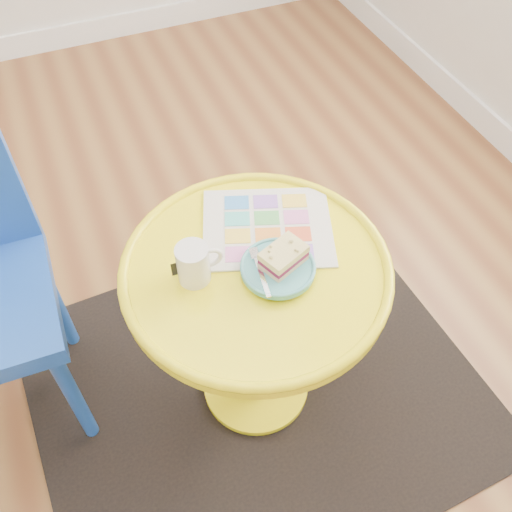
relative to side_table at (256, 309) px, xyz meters
name	(u,v)px	position (x,y,z in m)	size (l,w,h in m)	color
floor	(60,389)	(-0.56, 0.23, -0.43)	(4.00, 4.00, 0.00)	brown
rug	(256,386)	(0.00, 0.00, -0.42)	(1.30, 1.10, 0.01)	black
side_table	(256,309)	(0.00, 0.00, 0.00)	(0.63, 0.63, 0.60)	yellow
newspaper	(267,227)	(0.07, 0.10, 0.17)	(0.31, 0.26, 0.01)	silver
mug	(194,263)	(-0.14, 0.03, 0.22)	(0.11, 0.07, 0.10)	white
plate	(278,268)	(0.04, -0.04, 0.18)	(0.17, 0.17, 0.02)	#4FA5A8
cake_slice	(283,257)	(0.05, -0.03, 0.21)	(0.12, 0.10, 0.04)	#D3BC8C
fork	(260,270)	(0.00, -0.03, 0.19)	(0.04, 0.14, 0.00)	silver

